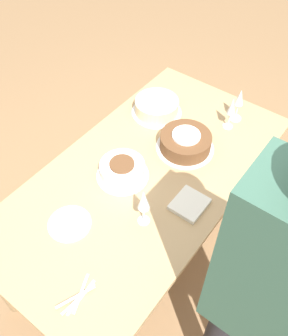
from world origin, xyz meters
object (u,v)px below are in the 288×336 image
(wine_glass_far, at_px, (232,108))
(person_cutting, at_px, (276,297))
(wine_glass_near, at_px, (240,100))
(cake_front_chocolate, at_px, (185,142))
(wine_glass_extra, at_px, (144,201))
(cake_center_white, at_px, (122,170))
(cake_back_decorated, at_px, (157,107))

(wine_glass_far, distance_m, person_cutting, 1.14)
(wine_glass_near, relative_size, wine_glass_far, 1.01)
(cake_front_chocolate, height_order, person_cutting, person_cutting)
(wine_glass_extra, bearing_deg, wine_glass_far, 0.17)
(cake_center_white, xyz_separation_m, cake_back_decorated, (0.50, 0.15, 0.00))
(person_cutting, bearing_deg, wine_glass_far, -55.88)
(wine_glass_extra, bearing_deg, cake_front_chocolate, 11.66)
(wine_glass_near, bearing_deg, cake_front_chocolate, 164.92)
(cake_center_white, bearing_deg, wine_glass_far, -20.99)
(wine_glass_extra, xyz_separation_m, person_cutting, (-0.14, -0.62, 0.16))
(cake_back_decorated, bearing_deg, wine_glass_far, -69.75)
(cake_back_decorated, relative_size, wine_glass_extra, 1.32)
(cake_back_decorated, bearing_deg, wine_glass_extra, -148.51)
(wine_glass_far, distance_m, wine_glass_extra, 0.80)
(wine_glass_near, relative_size, wine_glass_extra, 0.92)
(cake_back_decorated, relative_size, wine_glass_far, 1.46)
(cake_back_decorated, height_order, wine_glass_far, wine_glass_far)
(cake_front_chocolate, height_order, wine_glass_near, wine_glass_near)
(wine_glass_near, height_order, person_cutting, person_cutting)
(person_cutting, bearing_deg, wine_glass_near, -58.24)
(cake_front_chocolate, distance_m, cake_back_decorated, 0.33)
(cake_front_chocolate, bearing_deg, wine_glass_extra, -168.34)
(cake_back_decorated, height_order, wine_glass_near, wine_glass_near)
(wine_glass_near, distance_m, wine_glass_far, 0.09)
(cake_back_decorated, relative_size, wine_glass_near, 1.44)
(person_cutting, bearing_deg, cake_center_white, -18.00)
(cake_center_white, bearing_deg, cake_back_decorated, 16.62)
(cake_front_chocolate, bearing_deg, wine_glass_far, -19.29)
(cake_front_chocolate, xyz_separation_m, wine_glass_far, (0.29, -0.10, 0.09))
(cake_center_white, xyz_separation_m, person_cutting, (-0.29, -0.87, 0.28))
(cake_center_white, height_order, cake_back_decorated, cake_center_white)
(cake_front_chocolate, bearing_deg, person_cutting, -131.43)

